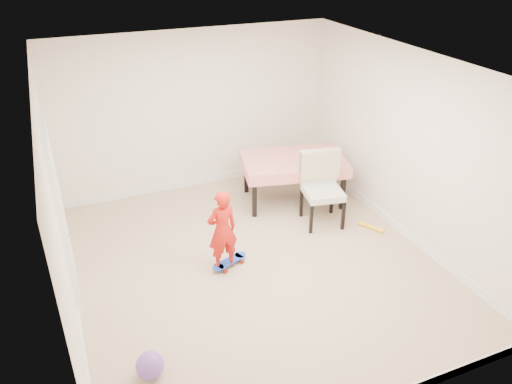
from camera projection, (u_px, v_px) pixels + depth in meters
name	position (u px, v px, depth m)	size (l,w,h in m)	color
ground	(255.00, 263.00, 6.59)	(5.00, 5.00, 0.00)	tan
ceiling	(255.00, 69.00, 5.37)	(4.50, 5.00, 0.04)	silver
wall_back	(195.00, 112.00, 7.99)	(4.50, 0.04, 2.60)	silver
wall_front	(374.00, 302.00, 3.96)	(4.50, 0.04, 2.60)	silver
wall_left	(58.00, 211.00, 5.22)	(0.04, 5.00, 2.60)	silver
wall_right	(407.00, 147.00, 6.73)	(0.04, 5.00, 2.60)	silver
door	(62.00, 220.00, 5.59)	(0.10, 0.94, 2.11)	white
baseboard_back	(199.00, 181.00, 8.59)	(4.50, 0.02, 0.12)	white
baseboard_left	(77.00, 303.00, 5.80)	(0.02, 5.00, 0.12)	white
baseboard_right	(395.00, 225.00, 7.32)	(0.02, 5.00, 0.12)	white
dining_table	(293.00, 179.00, 7.94)	(1.58, 1.00, 0.74)	red
dining_chair	(323.00, 190.00, 7.24)	(0.59, 0.67, 1.09)	silver
skateboard	(230.00, 263.00, 6.52)	(0.53, 0.19, 0.08)	blue
child	(222.00, 233.00, 6.24)	(0.40, 0.26, 1.09)	red
balloon	(150.00, 365.00, 4.88)	(0.28, 0.28, 0.28)	#7249B0
foam_toy	(371.00, 227.00, 7.32)	(0.06, 0.06, 0.40)	yellow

